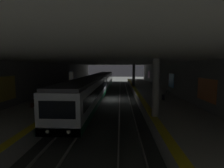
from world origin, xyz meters
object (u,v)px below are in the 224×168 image
Objects in this scene: metro_train at (98,84)px; backpack_on_floor at (32,105)px; person_walking_mid at (51,93)px; bench_left_mid at (151,82)px; bench_right_near at (51,90)px; trash_bin at (37,98)px; bench_left_near at (168,90)px; pillar_far at (134,75)px; suitcase_rolling at (163,97)px; bench_right_mid at (69,84)px; bench_right_far at (77,81)px; person_waiting_near at (84,80)px; pillar_near at (156,88)px.

metro_train is 94.18× the size of backpack_on_floor.
person_walking_mid reaches higher than backpack_on_floor.
bench_left_mid and bench_right_near have the same top height.
bench_left_near is at bearing -68.84° from trash_bin.
metro_train is (-7.05, 6.55, -1.30)m from pillar_far.
pillar_far is at bearing 8.49° from suitcase_rolling.
bench_right_mid is 6.28m from bench_right_far.
person_waiting_near reaches higher than bench_left_near.
pillar_near is 12.19m from bench_left_near.
person_walking_mid is (-5.17, -2.20, 0.40)m from bench_right_near.
bench_left_near and bench_left_mid have the same top height.
pillar_near is 1.00× the size of pillar_far.
bench_left_mid is at bearing 0.00° from bench_left_near.
suitcase_rolling is at bearing -142.09° from person_waiting_near.
trash_bin is (-6.32, 16.33, -0.10)m from bench_left_near.
person_walking_mid is at bearing 157.34° from metro_train.
bench_right_far is at bearing 75.75° from pillar_far.
bench_left_near is 17.09m from bench_right_near.
bench_right_near is 5.64m from person_walking_mid.
pillar_near reaches higher than bench_left_near.
bench_right_mid is 0.98× the size of person_waiting_near.
pillar_near is 11.79m from backpack_on_floor.
bench_right_near is (-11.77, 12.88, -1.75)m from pillar_far.
bench_right_mid is at bearing 8.98° from person_walking_mid.
bench_right_near is 15.65m from suitcase_rolling.
pillar_far is 20.08m from person_walking_mid.
bench_right_mid is 14.25m from trash_bin.
bench_right_mid is (8.77, 0.00, 0.00)m from bench_right_near.
trash_bin is at bearing -172.34° from bench_right_near.
suitcase_rolling is at bearing -133.64° from metro_train.
bench_left_near is 1.00× the size of person_walking_mid.
bench_right_mid is at bearing 57.47° from metro_train.
bench_right_mid is 1.00× the size of bench_right_far.
metro_train reaches higher than person_waiting_near.
bench_right_near is 1.00× the size of person_walking_mid.
bench_right_near is 8.77m from bench_right_mid.
bench_left_mid is 2.00× the size of trash_bin.
person_waiting_near is (23.74, 10.93, -1.33)m from pillar_near.
pillar_far reaches higher than bench_right_far.
bench_left_near is (-3.87, -10.73, -0.45)m from metro_train.
metro_train reaches higher than trash_bin.
bench_right_near is (-0.86, 17.07, 0.00)m from bench_left_near.
metro_train is 22.16× the size of bench_right_near.
bench_left_mid reaches higher than trash_bin.
suitcase_rolling is (-4.58, 1.87, -0.20)m from bench_left_near.
pillar_far is 2.68× the size of bench_left_near.
bench_left_near is 1.00× the size of bench_left_mid.
bench_right_near is (-14.53, 17.07, 0.00)m from bench_left_mid.
backpack_on_floor is (-8.93, 15.54, -0.32)m from bench_left_near.
person_waiting_near reaches higher than bench_right_far.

